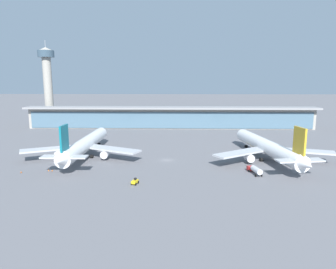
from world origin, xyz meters
name	(u,v)px	position (x,y,z in m)	size (l,w,h in m)	color
ground_plane	(167,160)	(0.00, 0.00, 0.00)	(1200.00, 1200.00, 0.00)	slate
airliner_left_stand	(85,145)	(-36.24, 4.04, 5.63)	(51.63, 66.91, 17.87)	white
airliner_centre_stand	(268,147)	(42.61, 1.17, 5.63)	(51.08, 67.01, 17.87)	white
service_truck_near_nose_yellow	(135,182)	(-9.57, -30.52, 0.87)	(2.48, 3.24, 2.05)	yellow
service_truck_under_wing_red	(255,170)	(32.49, -18.71, 1.71)	(3.96, 8.87, 2.95)	#B21E1E
service_truck_mid_apron_yellow	(249,152)	(37.71, 13.15, 0.81)	(5.58, 5.94, 2.70)	yellow
terminal_building	(171,117)	(0.00, 85.36, 7.87)	(201.55, 12.80, 15.20)	#9E998E
control_tower	(48,79)	(-93.70, 105.48, 34.27)	(12.00, 12.00, 62.62)	#9E998E
safety_cone_alpha	(52,170)	(-42.53, -17.02, 0.32)	(0.62, 0.62, 0.70)	orange
safety_cone_bravo	(21,172)	(-53.11, -19.49, 0.32)	(0.62, 0.62, 0.70)	orange
safety_cone_charlie	(49,170)	(-43.91, -16.93, 0.32)	(0.62, 0.62, 0.70)	orange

